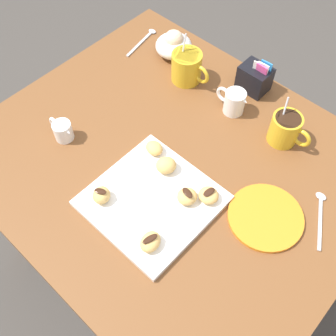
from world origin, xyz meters
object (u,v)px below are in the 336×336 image
(sugar_caddy, at_px, (256,79))
(beignet_3, at_px, (166,165))
(beignet_0, at_px, (209,195))
(beignet_5, at_px, (154,148))
(chocolate_sauce_pitcher, at_px, (63,130))
(saucer_orange_left, at_px, (266,217))
(ice_cream_bowl, at_px, (174,45))
(beignet_2, at_px, (150,242))
(beignet_4, at_px, (187,196))
(beignet_1, at_px, (101,195))
(coffee_mug_mustard_left, at_px, (187,66))
(coffee_mug_mustard_right, at_px, (286,129))
(pastry_plate_square, at_px, (152,200))
(dining_table, at_px, (172,182))
(cream_pitcher_white, at_px, (234,101))

(sugar_caddy, relative_size, beignet_3, 2.01)
(beignet_0, height_order, beignet_5, same)
(chocolate_sauce_pitcher, bearing_deg, saucer_orange_left, 17.17)
(sugar_caddy, bearing_deg, ice_cream_bowl, -170.61)
(beignet_2, distance_m, beignet_4, 0.15)
(beignet_0, distance_m, beignet_1, 0.26)
(beignet_4, bearing_deg, coffee_mug_mustard_left, 131.34)
(coffee_mug_mustard_right, distance_m, saucer_orange_left, 0.26)
(pastry_plate_square, height_order, coffee_mug_mustard_left, coffee_mug_mustard_left)
(dining_table, relative_size, pastry_plate_square, 3.55)
(beignet_0, bearing_deg, sugar_caddy, 110.50)
(beignet_2, xyz_separation_m, beignet_5, (-0.18, 0.20, -0.00))
(sugar_caddy, xyz_separation_m, beignet_1, (-0.04, -0.58, -0.01))
(ice_cream_bowl, distance_m, beignet_5, 0.42)
(beignet_1, bearing_deg, beignet_2, -1.94)
(cream_pitcher_white, relative_size, sugar_caddy, 0.99)
(beignet_0, xyz_separation_m, beignet_3, (-0.14, -0.01, 0.00))
(beignet_2, bearing_deg, cream_pitcher_white, 104.65)
(chocolate_sauce_pitcher, height_order, beignet_5, chocolate_sauce_pitcher)
(pastry_plate_square, distance_m, beignet_1, 0.13)
(ice_cream_bowl, xyz_separation_m, beignet_4, (0.40, -0.39, -0.01))
(cream_pitcher_white, xyz_separation_m, beignet_2, (0.12, -0.47, -0.01))
(saucer_orange_left, bearing_deg, beignet_5, -172.05)
(coffee_mug_mustard_right, xyz_separation_m, beignet_3, (-0.16, -0.30, -0.01))
(sugar_caddy, bearing_deg, pastry_plate_square, -84.41)
(beignet_2, bearing_deg, beignet_0, 84.00)
(sugar_caddy, height_order, beignet_3, sugar_caddy)
(beignet_1, bearing_deg, chocolate_sauce_pitcher, 164.08)
(chocolate_sauce_pitcher, relative_size, beignet_3, 1.74)
(cream_pitcher_white, relative_size, beignet_5, 2.10)
(beignet_0, height_order, beignet_1, beignet_1)
(coffee_mug_mustard_right, xyz_separation_m, sugar_caddy, (-0.18, 0.11, -0.01))
(saucer_orange_left, distance_m, beignet_1, 0.41)
(pastry_plate_square, xyz_separation_m, sugar_caddy, (-0.05, 0.50, 0.03))
(saucer_orange_left, height_order, beignet_0, beignet_0)
(cream_pitcher_white, bearing_deg, chocolate_sauce_pitcher, -125.41)
(beignet_0, height_order, beignet_4, beignet_4)
(ice_cream_bowl, bearing_deg, beignet_5, -54.79)
(beignet_1, bearing_deg, dining_table, 80.16)
(dining_table, xyz_separation_m, beignet_1, (-0.04, -0.22, 0.15))
(coffee_mug_mustard_left, xyz_separation_m, beignet_3, (0.19, -0.30, -0.02))
(pastry_plate_square, bearing_deg, beignet_5, 131.53)
(sugar_caddy, height_order, beignet_5, sugar_caddy)
(coffee_mug_mustard_left, distance_m, saucer_orange_left, 0.52)
(dining_table, bearing_deg, coffee_mug_mustard_left, 124.20)
(sugar_caddy, bearing_deg, beignet_1, -94.13)
(ice_cream_bowl, bearing_deg, sugar_caddy, 9.39)
(beignet_0, relative_size, beignet_1, 1.07)
(coffee_mug_mustard_left, bearing_deg, saucer_orange_left, -26.81)
(coffee_mug_mustard_right, height_order, ice_cream_bowl, coffee_mug_mustard_right)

